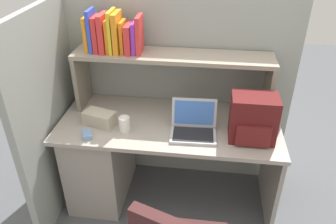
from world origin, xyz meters
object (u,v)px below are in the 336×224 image
laptop (193,127)px  computer_mouse (87,134)px  backpack (253,119)px  paper_cup (124,124)px  tissue_box (100,118)px

laptop → computer_mouse: size_ratio=3.07×
backpack → paper_cup: size_ratio=2.96×
laptop → computer_mouse: laptop is taller
laptop → backpack: 0.40m
paper_cup → tissue_box: size_ratio=0.48×
laptop → paper_cup: bearing=-175.9°
paper_cup → laptop: bearing=4.1°
laptop → tissue_box: bearing=178.0°
computer_mouse → paper_cup: 0.26m
laptop → computer_mouse: 0.73m
backpack → tissue_box: 1.07m
tissue_box → laptop: bearing=14.6°
backpack → computer_mouse: backpack is taller
laptop → computer_mouse: (-0.72, -0.14, -0.03)m
computer_mouse → tissue_box: (0.04, 0.16, 0.03)m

